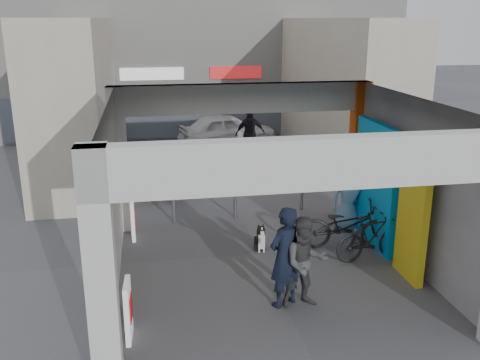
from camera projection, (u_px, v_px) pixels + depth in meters
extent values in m
plane|color=#525257|center=(259.00, 254.00, 11.81)|extent=(90.00, 90.00, 0.00)
cube|color=#BBBBB6|center=(101.00, 275.00, 7.03)|extent=(0.40, 0.40, 3.50)
cube|color=#BBBBB6|center=(119.00, 160.00, 12.69)|extent=(0.40, 0.40, 3.50)
cube|color=#C9440B|center=(358.00, 150.00, 13.68)|extent=(0.40, 0.40, 3.50)
plane|color=#BDB6AD|center=(113.00, 201.00, 9.86)|extent=(0.00, 6.40, 6.40)
plane|color=#9D9DA2|center=(415.00, 184.00, 10.86)|extent=(0.00, 6.40, 6.40)
cube|color=#0D90DD|center=(375.00, 184.00, 12.04)|extent=(0.15, 2.00, 2.80)
cube|color=yellow|center=(413.00, 211.00, 10.34)|extent=(0.15, 1.00, 2.80)
plane|color=beige|center=(272.00, 102.00, 9.85)|extent=(6.40, 6.40, 0.00)
cube|color=#BBBBB6|center=(243.00, 98.00, 12.83)|extent=(6.40, 0.30, 0.70)
cube|color=#BBBBB6|center=(325.00, 163.00, 7.08)|extent=(6.40, 0.30, 0.70)
cube|color=white|center=(242.00, 99.00, 13.00)|extent=(4.20, 0.05, 0.55)
cube|color=silver|center=(195.00, 41.00, 23.84)|extent=(18.00, 4.00, 8.00)
cube|color=#515966|center=(201.00, 116.00, 22.78)|extent=(16.20, 0.06, 1.80)
cube|color=white|center=(152.00, 74.00, 21.94)|extent=(2.60, 0.06, 0.50)
cube|color=red|center=(236.00, 72.00, 22.52)|extent=(2.20, 0.06, 0.50)
cube|color=#BEB39D|center=(77.00, 98.00, 17.41)|extent=(2.00, 9.00, 5.00)
cube|color=#BEB39D|center=(340.00, 92.00, 18.90)|extent=(2.00, 9.00, 5.00)
cylinder|color=#95989D|center=(174.00, 207.00, 13.50)|extent=(0.09, 0.09, 0.83)
cylinder|color=#95989D|center=(235.00, 201.00, 13.85)|extent=(0.09, 0.09, 0.89)
cylinder|color=#95989D|center=(302.00, 195.00, 14.42)|extent=(0.09, 0.09, 0.83)
cube|color=white|center=(128.00, 311.00, 8.55)|extent=(0.11, 0.55, 1.00)
cube|color=red|center=(130.00, 308.00, 8.54)|extent=(0.06, 0.39, 0.40)
cube|color=white|center=(132.00, 218.00, 12.49)|extent=(0.11, 0.55, 1.00)
cube|color=red|center=(134.00, 216.00, 12.49)|extent=(0.06, 0.39, 0.40)
cylinder|color=#96969B|center=(176.00, 185.00, 15.39)|extent=(0.06, 0.06, 0.77)
cylinder|color=#96969B|center=(176.00, 197.00, 15.50)|extent=(0.47, 0.47, 0.02)
cylinder|color=#96969B|center=(175.00, 172.00, 15.28)|extent=(0.75, 0.75, 0.05)
cube|color=#96969B|center=(154.00, 193.00, 15.13)|extent=(0.41, 0.41, 0.48)
cube|color=#96969B|center=(153.00, 175.00, 15.17)|extent=(0.41, 0.05, 0.48)
cube|color=#96969B|center=(193.00, 183.00, 16.03)|extent=(0.41, 0.41, 0.48)
cube|color=#96969B|center=(192.00, 166.00, 16.07)|extent=(0.41, 0.05, 0.48)
cube|color=#96969B|center=(164.00, 184.00, 15.99)|extent=(0.41, 0.41, 0.48)
cube|color=#96969B|center=(163.00, 167.00, 16.03)|extent=(0.41, 0.05, 0.48)
cube|color=black|center=(154.00, 177.00, 16.95)|extent=(1.24, 0.62, 0.31)
cube|color=#1B5819|center=(154.00, 174.00, 16.76)|extent=(1.04, 0.36, 0.19)
cube|color=#1B5819|center=(153.00, 166.00, 16.85)|extent=(1.04, 0.36, 0.19)
cube|color=#1B5819|center=(153.00, 159.00, 16.93)|extent=(1.04, 0.36, 0.19)
cube|color=#1B5819|center=(240.00, 157.00, 19.47)|extent=(0.49, 0.41, 0.28)
cube|color=#283E96|center=(240.00, 150.00, 19.39)|extent=(0.49, 0.41, 0.28)
cube|color=black|center=(260.00, 244.00, 12.03)|extent=(0.24, 0.31, 0.24)
cube|color=black|center=(261.00, 239.00, 11.86)|extent=(0.19, 0.16, 0.35)
cube|color=white|center=(262.00, 242.00, 11.79)|extent=(0.15, 0.03, 0.33)
cylinder|color=white|center=(259.00, 247.00, 11.83)|extent=(0.04, 0.04, 0.28)
cylinder|color=white|center=(264.00, 246.00, 11.85)|extent=(0.04, 0.04, 0.28)
sphere|color=black|center=(261.00, 230.00, 11.78)|extent=(0.19, 0.19, 0.19)
cube|color=white|center=(262.00, 233.00, 11.69)|extent=(0.08, 0.12, 0.06)
cone|color=black|center=(259.00, 226.00, 11.78)|extent=(0.07, 0.07, 0.08)
cone|color=black|center=(263.00, 226.00, 11.80)|extent=(0.07, 0.07, 0.08)
imported|color=black|center=(285.00, 257.00, 9.45)|extent=(0.82, 0.73, 1.87)
imported|color=#3F3F42|center=(305.00, 263.00, 9.44)|extent=(0.86, 0.69, 1.69)
imported|color=#629CBE|center=(349.00, 197.00, 12.94)|extent=(0.86, 0.60, 1.67)
imported|color=black|center=(250.00, 134.00, 19.54)|extent=(1.16, 0.59, 1.90)
imported|color=black|center=(346.00, 226.00, 11.94)|extent=(2.17, 1.09, 1.09)
imported|color=black|center=(371.00, 237.00, 11.40)|extent=(1.75, 0.78, 1.02)
imported|color=silver|center=(228.00, 130.00, 21.51)|extent=(4.17, 2.35, 1.34)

